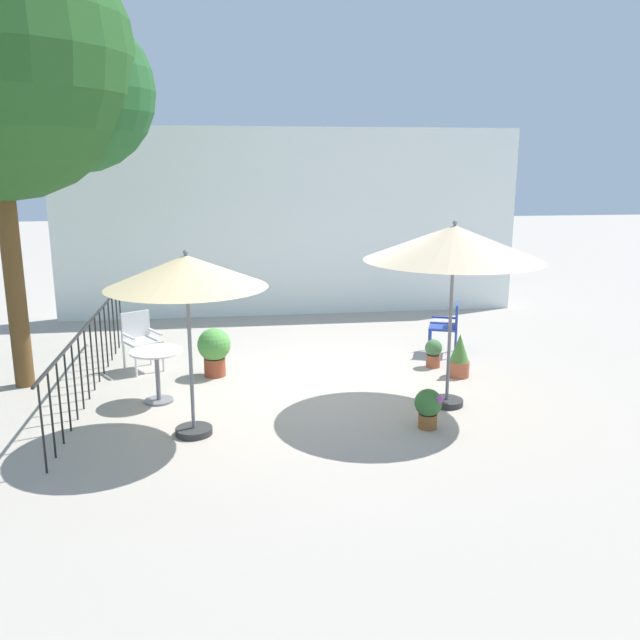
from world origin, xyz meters
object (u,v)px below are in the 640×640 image
object	(u,v)px
cafe_table_0	(157,366)
potted_plant_2	(459,356)
potted_plant_0	(428,406)
patio_chair_1	(140,336)
potted_plant_3	(214,349)
patio_umbrella_1	(186,274)
potted_plant_1	(433,352)
patio_umbrella_0	(454,244)
patio_chair_0	(448,324)

from	to	relation	value
cafe_table_0	potted_plant_2	bearing A→B (deg)	6.20
potted_plant_0	patio_chair_1	bearing A→B (deg)	142.21
potted_plant_3	cafe_table_0	bearing A→B (deg)	-125.63
patio_umbrella_1	cafe_table_0	world-z (taller)	patio_umbrella_1
potted_plant_0	potted_plant_1	size ratio (longest dim) A/B	1.09
potted_plant_0	cafe_table_0	bearing A→B (deg)	157.44
patio_umbrella_0	potted_plant_1	distance (m)	2.56
cafe_table_0	potted_plant_0	distance (m)	3.63
patio_umbrella_0	cafe_table_0	distance (m)	4.23
potted_plant_0	patio_umbrella_1	bearing A→B (deg)	175.92
patio_umbrella_0	patio_chair_1	bearing A→B (deg)	152.72
potted_plant_0	patio_umbrella_0	bearing A→B (deg)	56.32
potted_plant_1	potted_plant_3	xyz separation A→B (m)	(-3.43, 0.03, 0.18)
patio_umbrella_1	cafe_table_0	xyz separation A→B (m)	(-0.52, 1.19, -1.44)
patio_chair_1	potted_plant_0	xyz separation A→B (m)	(3.76, -2.91, -0.25)
cafe_table_0	potted_plant_3	bearing A→B (deg)	54.37
potted_plant_2	potted_plant_0	bearing A→B (deg)	-119.51
potted_plant_1	potted_plant_2	bearing A→B (deg)	-65.69
cafe_table_0	potted_plant_1	distance (m)	4.30
potted_plant_0	potted_plant_2	xyz separation A→B (m)	(1.06, 1.87, 0.04)
patio_chair_0	potted_plant_1	bearing A→B (deg)	-124.03
cafe_table_0	potted_plant_0	size ratio (longest dim) A/B	1.46
patio_umbrella_1	potted_plant_0	distance (m)	3.29
potted_plant_2	patio_chair_1	bearing A→B (deg)	167.76
patio_umbrella_1	patio_chair_0	world-z (taller)	patio_umbrella_1
potted_plant_1	potted_plant_2	size ratio (longest dim) A/B	0.68
potted_plant_2	potted_plant_1	bearing A→B (deg)	114.31
patio_umbrella_0	patio_chair_1	distance (m)	5.04
patio_chair_0	patio_chair_1	bearing A→B (deg)	-178.13
patio_chair_0	potted_plant_3	xyz separation A→B (m)	(-3.89, -0.66, -0.10)
patio_chair_1	patio_umbrella_1	bearing A→B (deg)	-71.06
cafe_table_0	patio_chair_1	world-z (taller)	patio_chair_1
potted_plant_2	patio_umbrella_1	bearing A→B (deg)	-156.77
patio_chair_1	patio_chair_0	bearing A→B (deg)	1.87
patio_chair_1	potted_plant_2	world-z (taller)	patio_chair_1
patio_chair_0	potted_plant_3	distance (m)	3.95
patio_chair_1	cafe_table_0	bearing A→B (deg)	-75.00
patio_chair_0	potted_plant_2	size ratio (longest dim) A/B	1.32
patio_umbrella_1	cafe_table_0	bearing A→B (deg)	113.71
cafe_table_0	patio_chair_1	xyz separation A→B (m)	(-0.41, 1.52, 0.03)
potted_plant_1	patio_chair_0	bearing A→B (deg)	55.97
patio_umbrella_0	potted_plant_0	size ratio (longest dim) A/B	4.97
patio_umbrella_1	potted_plant_1	xyz separation A→B (m)	(3.65, 2.19, -1.70)
potted_plant_1	potted_plant_3	size ratio (longest dim) A/B	0.61
potted_plant_0	potted_plant_2	distance (m)	2.15
patio_chair_0	potted_plant_2	bearing A→B (deg)	-100.61
cafe_table_0	potted_plant_0	xyz separation A→B (m)	(3.35, -1.39, -0.22)
potted_plant_2	potted_plant_3	bearing A→B (deg)	171.43
patio_chair_0	cafe_table_0	bearing A→B (deg)	-160.00
cafe_table_0	patio_chair_0	distance (m)	4.93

